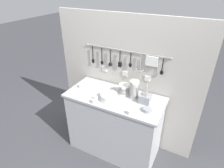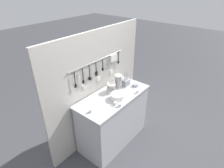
{
  "view_description": "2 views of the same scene",
  "coord_description": "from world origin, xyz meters",
  "px_view_note": "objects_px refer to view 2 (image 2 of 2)",
  "views": [
    {
      "loc": [
        0.91,
        -1.82,
        2.26
      ],
      "look_at": [
        -0.02,
        -0.03,
        1.13
      ],
      "focal_mm": 30.0,
      "sensor_mm": 36.0,
      "label": 1
    },
    {
      "loc": [
        -1.94,
        -1.55,
        2.55
      ],
      "look_at": [
        -0.01,
        0.02,
        1.14
      ],
      "focal_mm": 30.0,
      "sensor_mm": 36.0,
      "label": 2
    }
  ],
  "objects_px": {
    "cutlery_caddy": "(125,82)",
    "steel_mixing_bowl": "(135,85)",
    "cup_mid_row": "(115,103)",
    "cup_centre": "(91,111)",
    "cup_edge_far": "(138,91)",
    "plate_stack": "(117,96)",
    "cup_front_right": "(120,105)",
    "bowl_stack_wide_centre": "(118,82)",
    "bowl_stack_tall_left": "(111,87)"
  },
  "relations": [
    {
      "from": "cup_centre",
      "to": "plate_stack",
      "type": "bearing_deg",
      "value": -9.67
    },
    {
      "from": "cup_front_right",
      "to": "plate_stack",
      "type": "bearing_deg",
      "value": 47.49
    },
    {
      "from": "plate_stack",
      "to": "cup_front_right",
      "type": "distance_m",
      "value": 0.2
    },
    {
      "from": "cup_mid_row",
      "to": "cup_front_right",
      "type": "bearing_deg",
      "value": -82.8
    },
    {
      "from": "plate_stack",
      "to": "cup_centre",
      "type": "xyz_separation_m",
      "value": [
        -0.5,
        0.08,
        -0.02
      ]
    },
    {
      "from": "bowl_stack_tall_left",
      "to": "bowl_stack_wide_centre",
      "type": "bearing_deg",
      "value": -11.44
    },
    {
      "from": "bowl_stack_tall_left",
      "to": "cup_front_right",
      "type": "distance_m",
      "value": 0.44
    },
    {
      "from": "cutlery_caddy",
      "to": "cup_edge_far",
      "type": "relative_size",
      "value": 5.51
    },
    {
      "from": "bowl_stack_tall_left",
      "to": "steel_mixing_bowl",
      "type": "distance_m",
      "value": 0.45
    },
    {
      "from": "bowl_stack_wide_centre",
      "to": "steel_mixing_bowl",
      "type": "height_order",
      "value": "bowl_stack_wide_centre"
    },
    {
      "from": "bowl_stack_wide_centre",
      "to": "cup_mid_row",
      "type": "distance_m",
      "value": 0.49
    },
    {
      "from": "cup_front_right",
      "to": "cup_edge_far",
      "type": "relative_size",
      "value": 1.0
    },
    {
      "from": "bowl_stack_wide_centre",
      "to": "cup_edge_far",
      "type": "relative_size",
      "value": 5.03
    },
    {
      "from": "bowl_stack_tall_left",
      "to": "bowl_stack_wide_centre",
      "type": "xyz_separation_m",
      "value": [
        0.15,
        -0.03,
        0.05
      ]
    },
    {
      "from": "cup_mid_row",
      "to": "steel_mixing_bowl",
      "type": "bearing_deg",
      "value": 6.44
    },
    {
      "from": "plate_stack",
      "to": "cup_mid_row",
      "type": "relative_size",
      "value": 4.37
    },
    {
      "from": "cup_edge_far",
      "to": "steel_mixing_bowl",
      "type": "bearing_deg",
      "value": 42.02
    },
    {
      "from": "plate_stack",
      "to": "cup_front_right",
      "type": "height_order",
      "value": "plate_stack"
    },
    {
      "from": "cutlery_caddy",
      "to": "cup_front_right",
      "type": "distance_m",
      "value": 0.64
    },
    {
      "from": "bowl_stack_wide_centre",
      "to": "plate_stack",
      "type": "xyz_separation_m",
      "value": [
        -0.26,
        -0.18,
        -0.08
      ]
    },
    {
      "from": "cup_centre",
      "to": "steel_mixing_bowl",
      "type": "bearing_deg",
      "value": -5.04
    },
    {
      "from": "bowl_stack_wide_centre",
      "to": "cutlery_caddy",
      "type": "distance_m",
      "value": 0.18
    },
    {
      "from": "steel_mixing_bowl",
      "to": "cup_front_right",
      "type": "distance_m",
      "value": 0.65
    },
    {
      "from": "cup_mid_row",
      "to": "cup_centre",
      "type": "relative_size",
      "value": 1.0
    },
    {
      "from": "plate_stack",
      "to": "cutlery_caddy",
      "type": "relative_size",
      "value": 0.79
    },
    {
      "from": "bowl_stack_wide_centre",
      "to": "cutlery_caddy",
      "type": "relative_size",
      "value": 0.91
    },
    {
      "from": "cup_centre",
      "to": "cup_mid_row",
      "type": "bearing_deg",
      "value": -24.63
    },
    {
      "from": "steel_mixing_bowl",
      "to": "cup_mid_row",
      "type": "bearing_deg",
      "value": -173.56
    },
    {
      "from": "cup_mid_row",
      "to": "cup_edge_far",
      "type": "xyz_separation_m",
      "value": [
        0.49,
        -0.07,
        0.0
      ]
    },
    {
      "from": "cup_mid_row",
      "to": "cutlery_caddy",
      "type": "bearing_deg",
      "value": 22.69
    },
    {
      "from": "steel_mixing_bowl",
      "to": "cup_centre",
      "type": "xyz_separation_m",
      "value": [
        -1.0,
        0.09,
        0.0
      ]
    },
    {
      "from": "bowl_stack_tall_left",
      "to": "cup_front_right",
      "type": "relative_size",
      "value": 2.9
    },
    {
      "from": "cup_front_right",
      "to": "cup_centre",
      "type": "height_order",
      "value": "same"
    },
    {
      "from": "plate_stack",
      "to": "cutlery_caddy",
      "type": "height_order",
      "value": "cutlery_caddy"
    },
    {
      "from": "bowl_stack_tall_left",
      "to": "cup_mid_row",
      "type": "xyz_separation_m",
      "value": [
        -0.26,
        -0.29,
        -0.05
      ]
    },
    {
      "from": "cup_front_right",
      "to": "steel_mixing_bowl",
      "type": "bearing_deg",
      "value": 12.91
    },
    {
      "from": "bowl_stack_tall_left",
      "to": "cup_mid_row",
      "type": "distance_m",
      "value": 0.39
    },
    {
      "from": "bowl_stack_tall_left",
      "to": "steel_mixing_bowl",
      "type": "bearing_deg",
      "value": -28.99
    },
    {
      "from": "cup_mid_row",
      "to": "cup_front_right",
      "type": "distance_m",
      "value": 0.07
    },
    {
      "from": "steel_mixing_bowl",
      "to": "cup_front_right",
      "type": "height_order",
      "value": "cup_front_right"
    },
    {
      "from": "plate_stack",
      "to": "steel_mixing_bowl",
      "type": "distance_m",
      "value": 0.5
    },
    {
      "from": "bowl_stack_tall_left",
      "to": "cup_edge_far",
      "type": "xyz_separation_m",
      "value": [
        0.23,
        -0.36,
        -0.05
      ]
    },
    {
      "from": "cup_mid_row",
      "to": "cup_edge_far",
      "type": "height_order",
      "value": "same"
    },
    {
      "from": "steel_mixing_bowl",
      "to": "cutlery_caddy",
      "type": "height_order",
      "value": "cutlery_caddy"
    },
    {
      "from": "bowl_stack_tall_left",
      "to": "cup_mid_row",
      "type": "relative_size",
      "value": 2.9
    },
    {
      "from": "cup_mid_row",
      "to": "cup_centre",
      "type": "xyz_separation_m",
      "value": [
        -0.35,
        0.16,
        0.0
      ]
    },
    {
      "from": "cutlery_caddy",
      "to": "cup_centre",
      "type": "xyz_separation_m",
      "value": [
        -0.92,
        -0.08,
        -0.03
      ]
    },
    {
      "from": "bowl_stack_wide_centre",
      "to": "cutlery_caddy",
      "type": "xyz_separation_m",
      "value": [
        0.16,
        -0.02,
        -0.07
      ]
    },
    {
      "from": "cutlery_caddy",
      "to": "steel_mixing_bowl",
      "type": "bearing_deg",
      "value": -63.65
    },
    {
      "from": "cup_mid_row",
      "to": "cup_edge_far",
      "type": "distance_m",
      "value": 0.49
    }
  ]
}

